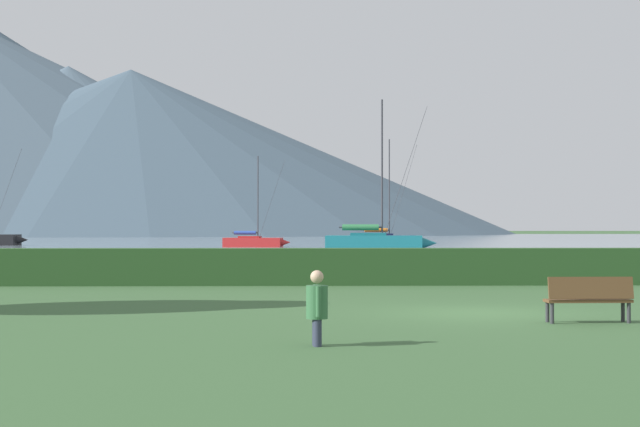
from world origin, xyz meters
name	(u,v)px	position (x,y,z in m)	size (l,w,h in m)	color
ground_plane	(480,313)	(0.00, 0.00, 0.00)	(1000.00, 1000.00, 0.00)	#385B33
harbor_water	(318,239)	(0.00, 137.00, 0.00)	(320.00, 246.00, 0.00)	#8499A8
hedge_line	(418,266)	(0.00, 11.00, 0.62)	(80.00, 1.20, 1.25)	#284C23
sailboat_slip_0	(254,241)	(-8.11, 74.95, 0.56)	(6.84, 2.91, 9.09)	red
sailboat_slip_4	(385,239)	(6.19, 86.81, 0.67)	(7.96, 2.99, 11.91)	navy
sailboat_slip_7	(375,241)	(2.71, 59.26, 0.78)	(9.45, 3.60, 12.72)	#19707A
park_bench_near_path	(589,297)	(1.79, -2.29, 0.53)	(1.76, 0.51, 0.95)	brown
person_seated_viewer	(317,304)	(-3.88, -5.96, 0.69)	(0.36, 0.57, 1.25)	#2D3347
distant_hill_central_peak	(131,151)	(-54.94, 282.69, 25.74)	(236.67, 236.67, 51.49)	#425666
distant_hill_east_ridge	(68,150)	(-77.42, 295.69, 27.32)	(205.66, 205.66, 54.65)	#4C6070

